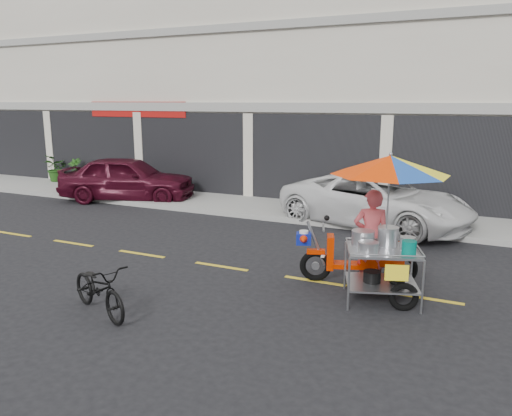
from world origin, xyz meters
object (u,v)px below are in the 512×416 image
at_px(white_pickup, 376,200).
at_px(food_vendor_rig, 380,205).
at_px(maroon_sedan, 128,178).
at_px(near_bicycle, 99,289).

distance_m(white_pickup, food_vendor_rig, 4.99).
distance_m(maroon_sedan, food_vendor_rig, 10.50).
xyz_separation_m(maroon_sedan, near_bicycle, (5.53, -7.53, -0.33)).
xyz_separation_m(maroon_sedan, food_vendor_rig, (9.31, -4.80, 0.82)).
height_order(maroon_sedan, near_bicycle, maroon_sedan).
distance_m(maroon_sedan, white_pickup, 8.27).
height_order(white_pickup, near_bicycle, white_pickup).
bearing_deg(near_bicycle, food_vendor_rig, -31.68).
distance_m(near_bicycle, food_vendor_rig, 4.80).
bearing_deg(food_vendor_rig, white_pickup, 83.87).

